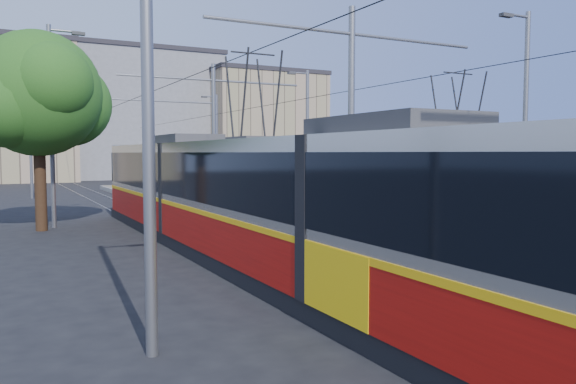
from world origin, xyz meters
TOP-DOWN VIEW (x-y plane):
  - platform at (0.00, 17.00)m, footprint 4.00×50.00m
  - tactile_strip_left at (-1.45, 17.00)m, footprint 0.70×50.00m
  - tactile_strip_right at (1.45, 17.00)m, footprint 0.70×50.00m
  - rails at (0.00, 17.00)m, footprint 8.71×70.00m
  - tram_left at (-3.60, 7.09)m, footprint 2.43×28.31m
  - tram_right at (3.60, 7.35)m, footprint 2.43×29.33m
  - catenary at (0.00, 14.15)m, footprint 9.20×70.00m
  - street_lamps at (-0.00, 21.00)m, footprint 15.18×38.22m
  - shelter at (0.19, 16.69)m, footprint 0.90×1.16m
  - tree at (-7.70, 17.44)m, footprint 5.22×4.83m
  - building_centre at (6.00, 64.00)m, footprint 18.36×14.28m
  - building_right at (20.00, 58.00)m, footprint 14.28×10.20m

SIDE VIEW (x-z plane):
  - rails at x=0.00m, z-range 0.00..0.03m
  - platform at x=0.00m, z-range 0.00..0.30m
  - tactile_strip_left at x=-1.45m, z-range 0.30..0.31m
  - tactile_strip_right at x=1.45m, z-range 0.30..0.31m
  - shelter at x=0.19m, z-range 0.35..2.62m
  - tram_left at x=-3.60m, z-range -1.04..4.46m
  - tram_right at x=3.60m, z-range -0.89..4.61m
  - street_lamps at x=0.00m, z-range 0.18..8.18m
  - catenary at x=0.00m, z-range 1.02..8.02m
  - tree at x=-7.70m, z-range 1.34..8.92m
  - building_right at x=20.00m, z-range 0.01..13.01m
  - building_centre at x=6.00m, z-range 0.01..15.14m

